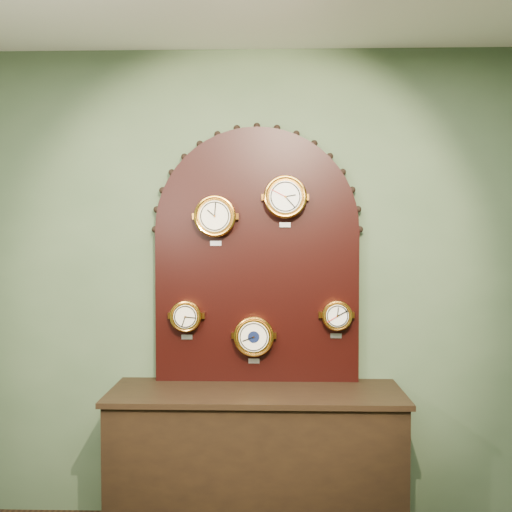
{
  "coord_description": "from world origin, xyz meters",
  "views": [
    {
      "loc": [
        0.08,
        -0.89,
        1.7
      ],
      "look_at": [
        0.0,
        2.25,
        1.58
      ],
      "focal_mm": 39.7,
      "sensor_mm": 36.0,
      "label": 1
    }
  ],
  "objects_px": {
    "tide_clock": "(337,315)",
    "arabic_clock": "(285,197)",
    "shop_counter": "(256,466)",
    "display_board": "(257,247)",
    "hygrometer": "(186,316)",
    "barometer": "(254,336)",
    "roman_clock": "(215,216)"
  },
  "relations": [
    {
      "from": "barometer",
      "to": "tide_clock",
      "type": "height_order",
      "value": "tide_clock"
    },
    {
      "from": "hygrometer",
      "to": "arabic_clock",
      "type": "bearing_deg",
      "value": -0.17
    },
    {
      "from": "shop_counter",
      "to": "arabic_clock",
      "type": "relative_size",
      "value": 5.37
    },
    {
      "from": "roman_clock",
      "to": "arabic_clock",
      "type": "bearing_deg",
      "value": -0.02
    },
    {
      "from": "display_board",
      "to": "roman_clock",
      "type": "relative_size",
      "value": 5.23
    },
    {
      "from": "shop_counter",
      "to": "display_board",
      "type": "bearing_deg",
      "value": 90.0
    },
    {
      "from": "roman_clock",
      "to": "hygrometer",
      "type": "height_order",
      "value": "roman_clock"
    },
    {
      "from": "hygrometer",
      "to": "barometer",
      "type": "bearing_deg",
      "value": -0.21
    },
    {
      "from": "tide_clock",
      "to": "barometer",
      "type": "bearing_deg",
      "value": -179.8
    },
    {
      "from": "shop_counter",
      "to": "roman_clock",
      "type": "distance_m",
      "value": 1.43
    },
    {
      "from": "display_board",
      "to": "shop_counter",
      "type": "bearing_deg",
      "value": -90.0
    },
    {
      "from": "shop_counter",
      "to": "hygrometer",
      "type": "bearing_deg",
      "value": 159.5
    },
    {
      "from": "shop_counter",
      "to": "tide_clock",
      "type": "xyz_separation_m",
      "value": [
        0.47,
        0.15,
        0.83
      ]
    },
    {
      "from": "shop_counter",
      "to": "barometer",
      "type": "xyz_separation_m",
      "value": [
        -0.02,
        0.15,
        0.71
      ]
    },
    {
      "from": "hygrometer",
      "to": "tide_clock",
      "type": "relative_size",
      "value": 1.03
    },
    {
      "from": "arabic_clock",
      "to": "tide_clock",
      "type": "bearing_deg",
      "value": 0.36
    },
    {
      "from": "shop_counter",
      "to": "roman_clock",
      "type": "xyz_separation_m",
      "value": [
        -0.24,
        0.15,
        1.41
      ]
    },
    {
      "from": "arabic_clock",
      "to": "hygrometer",
      "type": "relative_size",
      "value": 1.26
    },
    {
      "from": "tide_clock",
      "to": "arabic_clock",
      "type": "bearing_deg",
      "value": -179.64
    },
    {
      "from": "shop_counter",
      "to": "arabic_clock",
      "type": "distance_m",
      "value": 1.53
    },
    {
      "from": "roman_clock",
      "to": "display_board",
      "type": "bearing_deg",
      "value": 15.56
    },
    {
      "from": "roman_clock",
      "to": "barometer",
      "type": "xyz_separation_m",
      "value": [
        0.22,
        0.0,
        -0.7
      ]
    },
    {
      "from": "display_board",
      "to": "arabic_clock",
      "type": "relative_size",
      "value": 5.13
    },
    {
      "from": "display_board",
      "to": "barometer",
      "type": "distance_m",
      "value": 0.52
    },
    {
      "from": "hygrometer",
      "to": "shop_counter",
      "type": "bearing_deg",
      "value": -20.5
    },
    {
      "from": "hygrometer",
      "to": "tide_clock",
      "type": "xyz_separation_m",
      "value": [
        0.88,
        0.0,
        0.01
      ]
    },
    {
      "from": "display_board",
      "to": "arabic_clock",
      "type": "bearing_deg",
      "value": -22.07
    },
    {
      "from": "barometer",
      "to": "tide_clock",
      "type": "distance_m",
      "value": 0.5
    },
    {
      "from": "display_board",
      "to": "roman_clock",
      "type": "distance_m",
      "value": 0.31
    },
    {
      "from": "shop_counter",
      "to": "tide_clock",
      "type": "distance_m",
      "value": 0.96
    },
    {
      "from": "roman_clock",
      "to": "shop_counter",
      "type": "bearing_deg",
      "value": -32.46
    },
    {
      "from": "display_board",
      "to": "roman_clock",
      "type": "bearing_deg",
      "value": -164.44
    }
  ]
}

